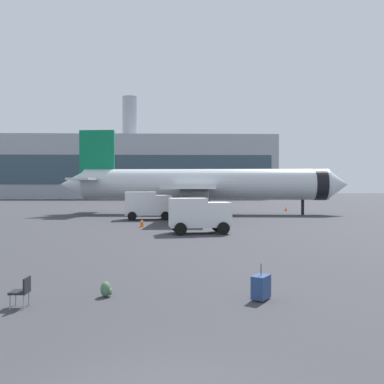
{
  "coord_description": "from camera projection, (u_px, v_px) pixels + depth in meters",
  "views": [
    {
      "loc": [
        0.47,
        -5.98,
        3.45
      ],
      "look_at": [
        1.35,
        26.78,
        3.0
      ],
      "focal_mm": 38.36,
      "sensor_mm": 36.0,
      "label": 1
    }
  ],
  "objects": [
    {
      "name": "service_truck",
      "position": [
        148.0,
        204.0,
        42.54
      ],
      "size": [
        4.98,
        2.89,
        2.9
      ],
      "color": "white",
      "rests_on": "ground"
    },
    {
      "name": "airplane_at_gate",
      "position": [
        203.0,
        185.0,
        50.67
      ],
      "size": [
        35.77,
        32.29,
        10.5
      ],
      "color": "silver",
      "rests_on": "ground"
    },
    {
      "name": "gate_chair",
      "position": [
        22.0,
        290.0,
        11.65
      ],
      "size": [
        0.49,
        0.49,
        0.86
      ],
      "color": "black",
      "rests_on": "ground"
    },
    {
      "name": "safety_cone_outer",
      "position": [
        286.0,
        209.0,
        57.51
      ],
      "size": [
        0.44,
        0.44,
        0.68
      ],
      "color": "#F2590C",
      "rests_on": "ground"
    },
    {
      "name": "safety_cone_mid",
      "position": [
        151.0,
        212.0,
        49.45
      ],
      "size": [
        0.44,
        0.44,
        0.81
      ],
      "color": "#F2590C",
      "rests_on": "ground"
    },
    {
      "name": "safety_cone_near",
      "position": [
        142.0,
        222.0,
        34.9
      ],
      "size": [
        0.44,
        0.44,
        0.83
      ],
      "color": "#F2590C",
      "rests_on": "ground"
    },
    {
      "name": "safety_cone_far",
      "position": [
        144.0,
        211.0,
        53.2
      ],
      "size": [
        0.44,
        0.44,
        0.63
      ],
      "color": "#F2590C",
      "rests_on": "ground"
    },
    {
      "name": "cargo_van",
      "position": [
        199.0,
        214.0,
        29.99
      ],
      "size": [
        4.61,
        2.78,
        2.6
      ],
      "color": "white",
      "rests_on": "ground"
    },
    {
      "name": "rolling_suitcase",
      "position": [
        261.0,
        287.0,
        12.45
      ],
      "size": [
        0.69,
        0.75,
        1.1
      ],
      "color": "navy",
      "rests_on": "ground"
    },
    {
      "name": "traveller_backpack",
      "position": [
        106.0,
        289.0,
        12.78
      ],
      "size": [
        0.36,
        0.4,
        0.48
      ],
      "color": "#476B4C",
      "rests_on": "ground"
    },
    {
      "name": "terminal_building",
      "position": [
        131.0,
        168.0,
        120.89
      ],
      "size": [
        83.21,
        19.34,
        29.84
      ],
      "color": "#9EA3AD",
      "rests_on": "ground"
    }
  ]
}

